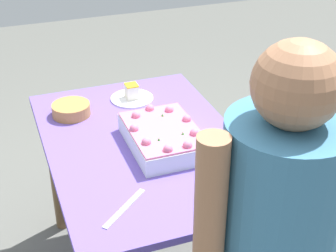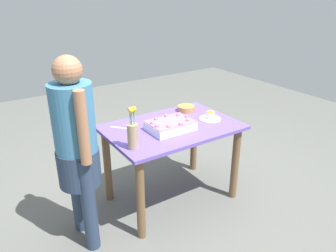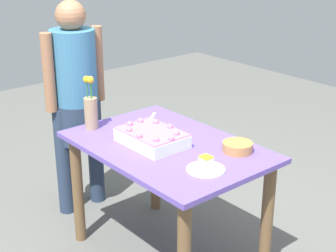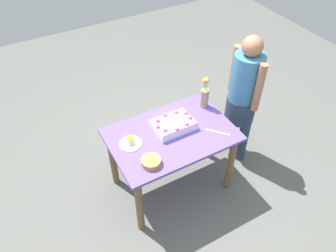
# 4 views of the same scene
# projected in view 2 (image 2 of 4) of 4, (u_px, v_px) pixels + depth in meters

# --- Properties ---
(ground_plane) EXTENTS (8.00, 8.00, 0.00)m
(ground_plane) POSITION_uv_depth(u_px,v_px,m) (171.00, 197.00, 3.20)
(ground_plane) COLOR #5C5D57
(dining_table) EXTENTS (1.16, 0.78, 0.76)m
(dining_table) POSITION_uv_depth(u_px,v_px,m) (172.00, 141.00, 2.96)
(dining_table) COLOR #654DAE
(dining_table) RESTS_ON ground_plane
(sheet_cake) EXTENTS (0.38, 0.27, 0.10)m
(sheet_cake) POSITION_uv_depth(u_px,v_px,m) (170.00, 125.00, 2.81)
(sheet_cake) COLOR white
(sheet_cake) RESTS_ON dining_table
(serving_plate_with_slice) EXTENTS (0.20, 0.20, 0.08)m
(serving_plate_with_slice) POSITION_uv_depth(u_px,v_px,m) (210.00, 117.00, 3.04)
(serving_plate_with_slice) COLOR white
(serving_plate_with_slice) RESTS_ON dining_table
(cake_knife) EXTENTS (0.17, 0.19, 0.00)m
(cake_knife) POSITION_uv_depth(u_px,v_px,m) (123.00, 128.00, 2.85)
(cake_knife) COLOR silver
(cake_knife) RESTS_ON dining_table
(flower_vase) EXTENTS (0.08, 0.08, 0.34)m
(flower_vase) POSITION_uv_depth(u_px,v_px,m) (133.00, 133.00, 2.45)
(flower_vase) COLOR tan
(flower_vase) RESTS_ON dining_table
(fruit_bowl) EXTENTS (0.17, 0.17, 0.05)m
(fruit_bowl) POSITION_uv_depth(u_px,v_px,m) (186.00, 108.00, 3.24)
(fruit_bowl) COLOR #B77E41
(fruit_bowl) RESTS_ON dining_table
(person_standing) EXTENTS (0.31, 0.45, 1.49)m
(person_standing) POSITION_uv_depth(u_px,v_px,m) (76.00, 143.00, 2.36)
(person_standing) COLOR #293850
(person_standing) RESTS_ON ground_plane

